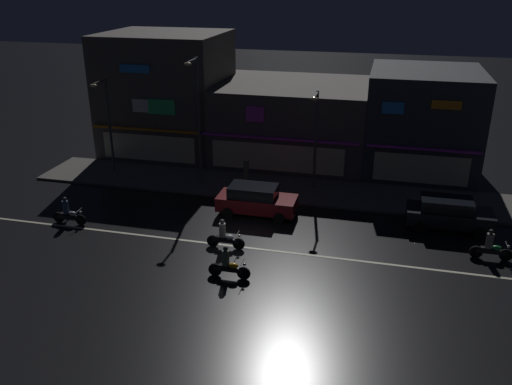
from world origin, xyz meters
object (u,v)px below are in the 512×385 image
streetlamp_east (315,132)px  motorcycle_following (225,236)px  parked_car_near_kerb (448,213)px  parked_car_trailing (256,200)px  streetlamp_west (107,117)px  motorcycle_lead (228,265)px  motorcycle_opposite_lane (68,213)px  traffic_cone (253,201)px  pedestrian_on_sidewalk (246,173)px  streetlamp_mid (197,113)px  motorcycle_trailing_far (491,247)px

streetlamp_east → motorcycle_following: (-3.12, -8.16, -3.12)m
parked_car_near_kerb → parked_car_trailing: 10.11m
streetlamp_west → motorcycle_lead: size_ratio=3.21×
streetlamp_west → motorcycle_following: size_ratio=3.21×
motorcycle_lead → parked_car_trailing: bearing=-88.7°
streetlamp_west → parked_car_near_kerb: bearing=-9.1°
motorcycle_opposite_lane → traffic_cone: bearing=27.2°
motorcycle_following → streetlamp_east: bearing=-105.6°
parked_car_near_kerb → pedestrian_on_sidewalk: bearing=-14.6°
streetlamp_west → motorcycle_lead: bearing=-43.7°
streetlamp_west → pedestrian_on_sidewalk: (9.29, -0.34, -2.83)m
motorcycle_lead → motorcycle_following: bearing=-71.9°
streetlamp_mid → streetlamp_east: (6.93, 0.85, -0.92)m
streetlamp_mid → motorcycle_following: 9.18m
parked_car_near_kerb → streetlamp_east: bearing=-24.0°
pedestrian_on_sidewalk → motorcycle_trailing_far: (13.27, -5.95, -0.34)m
streetlamp_mid → motorcycle_trailing_far: (16.09, -5.41, -4.04)m
streetlamp_west → streetlamp_mid: bearing=-7.7°
streetlamp_west → motorcycle_opposite_lane: 8.35m
pedestrian_on_sidewalk → motorcycle_following: (0.99, -7.84, -0.34)m
parked_car_near_kerb → motorcycle_trailing_far: 3.37m
parked_car_near_kerb → motorcycle_trailing_far: bearing=119.5°
pedestrian_on_sidewalk → parked_car_near_kerb: size_ratio=0.41×
parked_car_near_kerb → motorcycle_lead: bearing=37.2°
motorcycle_trailing_far → parked_car_trailing: bearing=176.2°
motorcycle_opposite_lane → traffic_cone: size_ratio=3.45×
motorcycle_following → parked_car_near_kerb: bearing=-150.2°
parked_car_trailing → motorcycle_trailing_far: (11.74, -2.25, -0.24)m
streetlamp_east → motorcycle_opposite_lane: streetlamp_east is taller
parked_car_trailing → motorcycle_lead: (0.40, -6.69, -0.24)m
pedestrian_on_sidewalk → parked_car_near_kerb: pedestrian_on_sidewalk is taller
motorcycle_trailing_far → pedestrian_on_sidewalk: bearing=162.9°
streetlamp_east → parked_car_near_kerb: bearing=-24.0°
streetlamp_mid → motorcycle_trailing_far: size_ratio=4.09×
motorcycle_lead → motorcycle_trailing_far: 12.18m
streetlamp_mid → streetlamp_east: bearing=7.0°
pedestrian_on_sidewalk → motorcycle_opposite_lane: bearing=-174.7°
streetlamp_west → motorcycle_trailing_far: (22.56, -6.29, -3.17)m
pedestrian_on_sidewalk → parked_car_near_kerb: bearing=-52.1°
streetlamp_east → parked_car_near_kerb: size_ratio=1.40×
parked_car_near_kerb → motorcycle_trailing_far: (1.65, -2.92, -0.24)m
streetlamp_west → parked_car_trailing: 11.92m
traffic_cone → motorcycle_lead: bearing=-83.8°
motorcycle_following → traffic_cone: motorcycle_following is taller
streetlamp_east → parked_car_trailing: (-2.58, -4.02, -2.89)m
streetlamp_mid → parked_car_near_kerb: (14.44, -2.49, -3.80)m
parked_car_trailing → pedestrian_on_sidewalk: bearing=-67.5°
motorcycle_trailing_far → traffic_cone: size_ratio=3.45×
streetlamp_west → motorcycle_following: 13.52m
streetlamp_mid → motorcycle_opposite_lane: 9.29m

